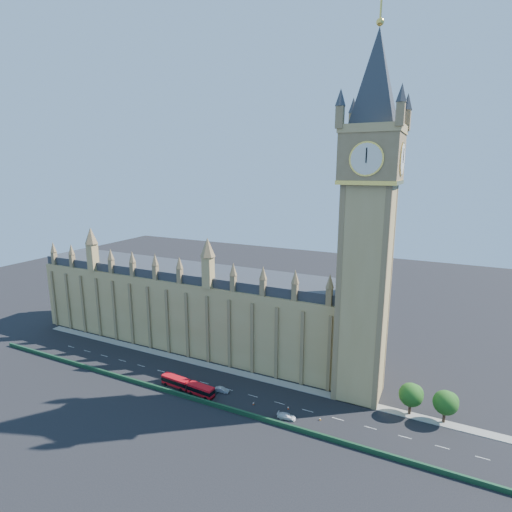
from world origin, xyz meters
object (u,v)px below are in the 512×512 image
at_px(car_silver, 222,390).
at_px(car_grey, 210,390).
at_px(red_bus, 187,386).
at_px(car_white, 287,416).

bearing_deg(car_silver, car_grey, 115.12).
distance_m(red_bus, car_grey, 6.60).
bearing_deg(car_white, red_bus, 82.74).
bearing_deg(red_bus, car_white, 4.81).
bearing_deg(red_bus, car_silver, 26.23).
height_order(car_grey, car_white, car_grey).
distance_m(car_grey, car_white, 23.97).
distance_m(car_grey, car_silver, 3.36).
bearing_deg(car_grey, car_white, -87.41).
relative_size(car_grey, car_white, 0.92).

